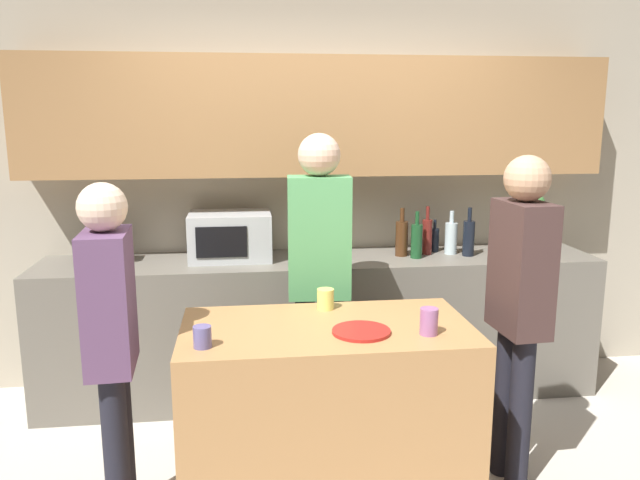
{
  "coord_description": "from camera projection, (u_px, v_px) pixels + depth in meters",
  "views": [
    {
      "loc": [
        -0.5,
        -2.52,
        1.84
      ],
      "look_at": [
        -0.13,
        0.42,
        1.24
      ],
      "focal_mm": 35.0,
      "sensor_mm": 36.0,
      "label": 1
    }
  ],
  "objects": [
    {
      "name": "back_wall",
      "position": [
        316.0,
        160.0,
        4.19
      ],
      "size": [
        6.4,
        0.4,
        2.7
      ],
      "color": "#B2A893",
      "rests_on": "ground_plane"
    },
    {
      "name": "back_counter",
      "position": [
        321.0,
        326.0,
        4.14
      ],
      "size": [
        3.6,
        0.62,
        0.92
      ],
      "color": "#6B665B",
      "rests_on": "ground_plane"
    },
    {
      "name": "kitchen_island",
      "position": [
        327.0,
        415.0,
        2.94
      ],
      "size": [
        1.33,
        0.71,
        0.89
      ],
      "color": "#B27F4C",
      "rests_on": "ground_plane"
    },
    {
      "name": "microwave",
      "position": [
        230.0,
        236.0,
        4.01
      ],
      "size": [
        0.52,
        0.39,
        0.3
      ],
      "color": "#B7BABC",
      "rests_on": "back_counter"
    },
    {
      "name": "toaster",
      "position": [
        105.0,
        248.0,
        3.92
      ],
      "size": [
        0.26,
        0.16,
        0.18
      ],
      "color": "black",
      "rests_on": "back_counter"
    },
    {
      "name": "potted_plant",
      "position": [
        534.0,
        222.0,
        4.25
      ],
      "size": [
        0.14,
        0.14,
        0.4
      ],
      "color": "#333D4C",
      "rests_on": "back_counter"
    },
    {
      "name": "bottle_0",
      "position": [
        402.0,
        238.0,
        4.1
      ],
      "size": [
        0.08,
        0.08,
        0.32
      ],
      "color": "#472814",
      "rests_on": "back_counter"
    },
    {
      "name": "bottle_1",
      "position": [
        417.0,
        240.0,
        4.04
      ],
      "size": [
        0.08,
        0.08,
        0.31
      ],
      "color": "#194723",
      "rests_on": "back_counter"
    },
    {
      "name": "bottle_2",
      "position": [
        427.0,
        236.0,
        4.15
      ],
      "size": [
        0.07,
        0.07,
        0.32
      ],
      "color": "maroon",
      "rests_on": "back_counter"
    },
    {
      "name": "bottle_3",
      "position": [
        434.0,
        239.0,
        4.24
      ],
      "size": [
        0.06,
        0.06,
        0.22
      ],
      "color": "black",
      "rests_on": "back_counter"
    },
    {
      "name": "bottle_4",
      "position": [
        451.0,
        237.0,
        4.16
      ],
      "size": [
        0.08,
        0.08,
        0.29
      ],
      "color": "silver",
      "rests_on": "back_counter"
    },
    {
      "name": "bottle_5",
      "position": [
        469.0,
        237.0,
        4.1
      ],
      "size": [
        0.08,
        0.08,
        0.32
      ],
      "color": "black",
      "rests_on": "back_counter"
    },
    {
      "name": "plate_on_island",
      "position": [
        361.0,
        331.0,
        2.75
      ],
      "size": [
        0.26,
        0.26,
        0.01
      ],
      "color": "red",
      "rests_on": "kitchen_island"
    },
    {
      "name": "cup_0",
      "position": [
        325.0,
        299.0,
        3.09
      ],
      "size": [
        0.08,
        0.08,
        0.1
      ],
      "color": "#E6E86C",
      "rests_on": "kitchen_island"
    },
    {
      "name": "cup_1",
      "position": [
        429.0,
        322.0,
        2.72
      ],
      "size": [
        0.08,
        0.08,
        0.12
      ],
      "color": "#9D629B",
      "rests_on": "kitchen_island"
    },
    {
      "name": "cup_2",
      "position": [
        202.0,
        337.0,
        2.58
      ],
      "size": [
        0.08,
        0.08,
        0.09
      ],
      "color": "#625C9A",
      "rests_on": "kitchen_island"
    },
    {
      "name": "person_left",
      "position": [
        319.0,
        261.0,
        3.42
      ],
      "size": [
        0.35,
        0.23,
        1.74
      ],
      "rotation": [
        0.0,
        0.0,
        -3.21
      ],
      "color": "black",
      "rests_on": "ground_plane"
    },
    {
      "name": "person_center",
      "position": [
        111.0,
        332.0,
        2.67
      ],
      "size": [
        0.21,
        0.35,
        1.57
      ],
      "rotation": [
        0.0,
        0.0,
        -1.51
      ],
      "color": "black",
      "rests_on": "ground_plane"
    },
    {
      "name": "person_right",
      "position": [
        520.0,
        295.0,
        3.0
      ],
      "size": [
        0.22,
        0.35,
        1.66
      ],
      "rotation": [
        0.0,
        0.0,
        -4.66
      ],
      "color": "black",
      "rests_on": "ground_plane"
    }
  ]
}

